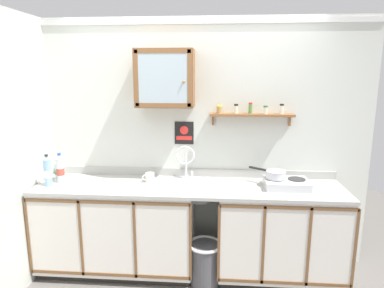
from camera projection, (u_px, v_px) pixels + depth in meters
name	position (u px, v px, depth m)	size (l,w,h in m)	color
back_wall	(191.00, 143.00, 3.49)	(3.56, 0.07, 2.49)	silver
lower_cabinet_run	(118.00, 228.00, 3.39)	(1.53, 0.63, 0.88)	black
lower_cabinet_run_right	(280.00, 234.00, 3.26)	(1.19, 0.63, 0.88)	black
countertop	(189.00, 187.00, 3.24)	(2.92, 0.65, 0.03)	#B2B2AD
backsplash	(191.00, 172.00, 3.52)	(2.92, 0.02, 0.08)	#B2B2AD
sink	(182.00, 186.00, 3.28)	(0.58, 0.43, 0.49)	silver
hot_plate_stove	(286.00, 184.00, 3.17)	(0.40, 0.30, 0.08)	silver
saucepan	(275.00, 174.00, 3.18)	(0.33, 0.27, 0.07)	silver
bottle_opaque_white_0	(60.00, 169.00, 3.30)	(0.07, 0.07, 0.30)	white
bottle_water_clear_1	(58.00, 170.00, 3.40)	(0.07, 0.07, 0.22)	silver
bottle_water_blue_2	(48.00, 172.00, 3.20)	(0.07, 0.07, 0.31)	#8CB7E0
mug	(150.00, 177.00, 3.33)	(0.12, 0.09, 0.09)	white
wall_cabinet	(165.00, 78.00, 3.21)	(0.55, 0.31, 0.54)	brown
spice_shelf	(251.00, 114.00, 3.29)	(0.81, 0.14, 0.23)	brown
warning_sign	(184.00, 133.00, 3.44)	(0.19, 0.01, 0.23)	black
trash_bin	(205.00, 262.00, 3.20)	(0.33, 0.33, 0.41)	#4C4C51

